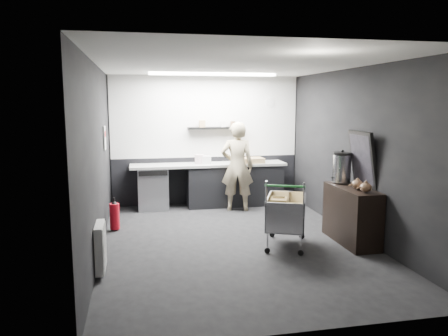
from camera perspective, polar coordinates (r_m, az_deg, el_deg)
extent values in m
plane|color=black|center=(6.89, 1.38, -9.63)|extent=(5.50, 5.50, 0.00)
plane|color=white|center=(6.57, 1.47, 13.36)|extent=(5.50, 5.50, 0.00)
plane|color=black|center=(9.28, -2.36, 3.62)|extent=(5.50, 0.00, 5.50)
plane|color=black|center=(3.99, 10.25, -3.18)|extent=(5.50, 0.00, 5.50)
plane|color=black|center=(6.45, -16.17, 1.09)|extent=(0.00, 5.50, 5.50)
plane|color=black|center=(7.30, 16.92, 1.90)|extent=(0.00, 5.50, 5.50)
cube|color=silver|center=(9.23, -2.36, 6.70)|extent=(3.95, 0.02, 1.70)
cube|color=black|center=(9.37, -2.31, -1.57)|extent=(3.95, 0.02, 1.00)
cube|color=black|center=(9.17, -1.00, 5.26)|extent=(1.20, 0.22, 0.04)
cylinder|color=silver|center=(9.54, 6.06, 8.53)|extent=(0.20, 0.03, 0.20)
cube|color=white|center=(7.72, -15.32, 3.80)|extent=(0.02, 0.30, 0.40)
cube|color=red|center=(7.71, -15.30, 4.32)|extent=(0.02, 0.22, 0.10)
cube|color=silver|center=(5.79, -15.87, -9.91)|extent=(0.10, 0.50, 0.60)
cube|color=white|center=(8.37, -1.42, 12.13)|extent=(2.40, 0.20, 0.04)
cube|color=black|center=(9.19, 1.39, -2.25)|extent=(2.00, 0.56, 0.85)
cube|color=#A6A6A2|center=(9.01, -2.01, 0.43)|extent=(3.20, 0.60, 0.05)
cube|color=#9EA0A5|center=(8.97, -9.27, -2.63)|extent=(0.60, 0.58, 0.85)
cube|color=black|center=(8.61, -9.25, -0.69)|extent=(0.56, 0.02, 0.10)
imported|color=beige|center=(8.67, 1.73, 0.20)|extent=(0.72, 0.55, 1.78)
cube|color=silver|center=(6.70, 8.08, -7.45)|extent=(0.84, 1.01, 0.02)
cube|color=silver|center=(6.56, 5.90, -5.79)|extent=(0.35, 0.80, 0.45)
cube|color=silver|center=(6.73, 10.28, -5.50)|extent=(0.35, 0.80, 0.45)
cube|color=silver|center=(6.26, 9.41, -6.56)|extent=(0.52, 0.23, 0.45)
cube|color=silver|center=(7.02, 6.98, -4.83)|extent=(0.52, 0.23, 0.45)
cylinder|color=silver|center=(6.31, 7.18, -9.79)|extent=(0.02, 0.02, 0.30)
cylinder|color=silver|center=(6.47, 11.23, -9.41)|extent=(0.02, 0.02, 0.30)
cylinder|color=silver|center=(7.02, 5.14, -7.85)|extent=(0.02, 0.02, 0.30)
cylinder|color=silver|center=(7.17, 8.82, -7.57)|extent=(0.02, 0.02, 0.30)
cylinder|color=green|center=(6.10, 9.72, -2.34)|extent=(0.53, 0.24, 0.03)
cube|color=olive|center=(6.70, 6.85, -5.63)|extent=(0.34, 0.37, 0.38)
cube|color=olive|center=(6.59, 9.64, -6.12)|extent=(0.31, 0.35, 0.34)
cylinder|color=black|center=(6.35, 7.16, -10.91)|extent=(0.09, 0.06, 0.08)
cylinder|color=black|center=(7.06, 5.13, -8.87)|extent=(0.09, 0.06, 0.08)
cylinder|color=black|center=(6.51, 11.20, -10.51)|extent=(0.09, 0.06, 0.08)
cylinder|color=black|center=(7.20, 8.80, -8.58)|extent=(0.09, 0.06, 0.08)
cube|color=black|center=(7.04, 16.30, -5.93)|extent=(0.43, 1.15, 0.86)
cylinder|color=silver|center=(7.24, 15.12, -0.05)|extent=(0.29, 0.29, 0.44)
cylinder|color=black|center=(7.21, 15.19, 1.83)|extent=(0.29, 0.29, 0.04)
sphere|color=black|center=(7.21, 15.21, 2.13)|extent=(0.05, 0.05, 0.05)
ellipsoid|color=brown|center=(6.81, 17.04, -2.06)|extent=(0.17, 0.17, 0.14)
ellipsoid|color=brown|center=(6.60, 18.03, -2.43)|extent=(0.17, 0.17, 0.14)
cube|color=black|center=(7.00, 17.69, 1.14)|extent=(0.20, 0.67, 0.86)
cube|color=black|center=(6.99, 17.51, 1.13)|extent=(0.14, 0.58, 0.74)
cylinder|color=#B00B19|center=(7.64, -14.09, -6.14)|extent=(0.16, 0.16, 0.44)
cone|color=black|center=(7.58, -14.16, -4.34)|extent=(0.11, 0.11, 0.07)
cylinder|color=black|center=(7.57, -14.17, -4.02)|extent=(0.03, 0.03, 0.07)
cube|color=#A38557|center=(9.14, 3.49, 1.02)|extent=(0.53, 0.41, 0.10)
cylinder|color=beige|center=(8.96, -3.23, 1.15)|extent=(0.19, 0.19, 0.19)
cube|color=silver|center=(8.94, -2.29, 1.05)|extent=(0.20, 0.17, 0.16)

